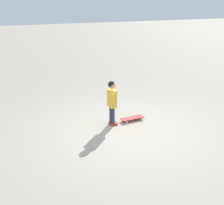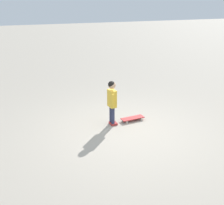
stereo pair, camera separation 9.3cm
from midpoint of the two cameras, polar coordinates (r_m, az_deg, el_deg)
ground_plane at (r=6.53m, az=2.41°, el=-5.85°), size 50.00×50.00×0.00m
child_person at (r=6.67m, az=-0.39°, el=0.86°), size 0.38×0.21×1.06m
skateboard at (r=7.12m, az=3.61°, el=-3.04°), size 0.26×0.59×0.07m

